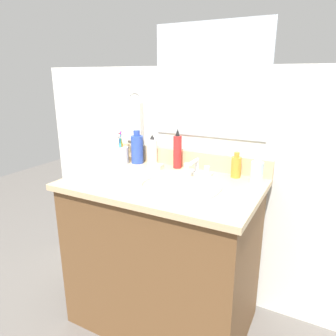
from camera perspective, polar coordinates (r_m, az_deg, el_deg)
ground_plane at (r=1.86m, az=-0.86°, el=-25.63°), size 6.00×6.00×0.00m
vanity_cabinet at (r=1.63m, az=-0.92°, el=-15.90°), size 0.87×0.53×0.75m
countertop at (r=1.46m, az=-0.99°, el=-3.00°), size 0.90×0.57×0.03m
backsplash at (r=1.68m, az=3.52°, el=1.70°), size 0.90×0.02×0.09m
back_wall at (r=1.78m, az=4.25°, el=-3.08°), size 2.00×0.04×1.30m
mirror_panel at (r=1.62m, az=7.74°, el=15.56°), size 0.60×0.01×0.56m
towel_ring at (r=1.83m, az=-6.08°, el=12.28°), size 0.10×0.01×0.10m
hand_towel at (r=1.83m, az=-6.28°, el=8.49°), size 0.11×0.04×0.22m
sink_basin at (r=1.41m, az=2.04°, el=-4.46°), size 0.38×0.38×0.11m
faucet at (r=1.56m, az=5.18°, el=-0.17°), size 0.16×0.10×0.08m
bottle_lotion_white at (r=1.73m, az=-2.89°, el=3.15°), size 0.06×0.06×0.16m
bottle_gel_clear at (r=1.48m, az=16.03°, el=-0.68°), size 0.06×0.06×0.12m
bottle_oil_amber at (r=1.53m, az=12.43°, el=0.27°), size 0.05×0.05×0.13m
bottle_spray_red at (r=1.64m, az=1.75°, el=3.17°), size 0.04×0.04×0.21m
bottle_shampoo_blue at (r=1.75m, az=-5.70°, el=3.54°), size 0.07×0.07×0.19m
cup_white_ceramic at (r=1.76m, az=-8.61°, el=2.55°), size 0.08×0.09×0.18m
soap_bar at (r=1.65m, az=-2.04°, el=0.33°), size 0.06×0.04×0.02m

